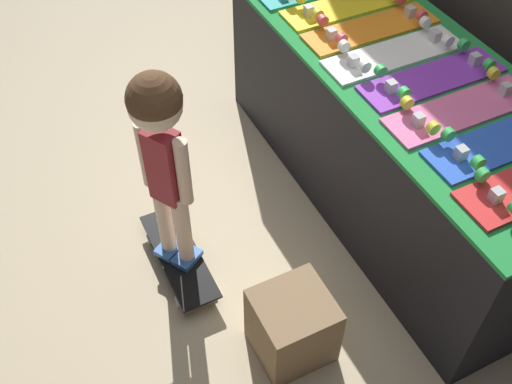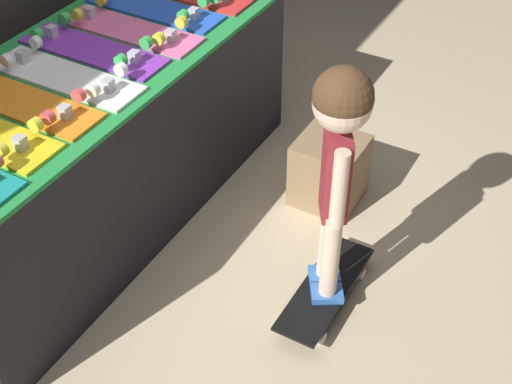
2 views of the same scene
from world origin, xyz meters
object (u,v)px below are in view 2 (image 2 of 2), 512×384
at_px(skateboard_orange_on_rack, 21,101).
at_px(skateboard_pink_on_rack, 130,28).
at_px(skateboard_purple_on_rack, 93,49).
at_px(storage_box, 329,171).
at_px(skateboard_blue_on_rack, 154,7).
at_px(child, 338,147).
at_px(skateboard_on_floor, 325,290).
at_px(skateboard_white_on_rack, 65,75).

relative_size(skateboard_orange_on_rack, skateboard_pink_on_rack, 1.00).
relative_size(skateboard_purple_on_rack, storage_box, 1.96).
distance_m(skateboard_purple_on_rack, skateboard_pink_on_rack, 0.23).
relative_size(skateboard_purple_on_rack, skateboard_blue_on_rack, 1.00).
height_order(child, storage_box, child).
distance_m(skateboard_on_floor, child, 0.75).
height_order(skateboard_pink_on_rack, storage_box, skateboard_pink_on_rack).
distance_m(skateboard_purple_on_rack, storage_box, 1.23).
relative_size(skateboard_blue_on_rack, skateboard_on_floor, 1.11).
distance_m(skateboard_purple_on_rack, skateboard_blue_on_rack, 0.45).
height_order(skateboard_purple_on_rack, child, child).
bearing_deg(skateboard_pink_on_rack, child, -106.55).
distance_m(skateboard_white_on_rack, skateboard_pink_on_rack, 0.45).
relative_size(skateboard_on_floor, storage_box, 1.76).
bearing_deg(skateboard_blue_on_rack, skateboard_orange_on_rack, -178.46).
distance_m(skateboard_on_floor, storage_box, 0.68).
bearing_deg(skateboard_orange_on_rack, storage_box, -43.91).
xyz_separation_m(skateboard_orange_on_rack, storage_box, (0.94, -0.91, -0.64)).
distance_m(skateboard_pink_on_rack, child, 1.23).
bearing_deg(skateboard_pink_on_rack, skateboard_white_on_rack, -177.79).
bearing_deg(skateboard_white_on_rack, skateboard_purple_on_rack, 10.87).
distance_m(skateboard_purple_on_rack, child, 1.21).
distance_m(skateboard_pink_on_rack, skateboard_blue_on_rack, 0.23).
height_order(skateboard_white_on_rack, storage_box, skateboard_white_on_rack).
relative_size(skateboard_pink_on_rack, child, 0.65).
bearing_deg(storage_box, child, -155.78).
distance_m(child, storage_box, 0.94).
distance_m(skateboard_purple_on_rack, skateboard_on_floor, 1.42).
relative_size(skateboard_white_on_rack, storage_box, 1.96).
xyz_separation_m(skateboard_pink_on_rack, skateboard_on_floor, (-0.35, -1.18, -0.74)).
bearing_deg(skateboard_purple_on_rack, storage_box, -62.11).
distance_m(skateboard_orange_on_rack, child, 1.23).
distance_m(skateboard_pink_on_rack, storage_box, 1.14).
bearing_deg(child, skateboard_blue_on_rack, 33.08).
bearing_deg(skateboard_on_floor, skateboard_pink_on_rack, 73.45).
xyz_separation_m(skateboard_purple_on_rack, skateboard_on_floor, (-0.13, -1.21, -0.74)).
relative_size(skateboard_pink_on_rack, skateboard_blue_on_rack, 1.00).
height_order(skateboard_orange_on_rack, skateboard_pink_on_rack, same).
height_order(skateboard_on_floor, child, child).
xyz_separation_m(skateboard_orange_on_rack, skateboard_pink_on_rack, (0.68, -0.00, 0.00)).
xyz_separation_m(skateboard_white_on_rack, child, (0.10, -1.16, 0.00)).
bearing_deg(skateboard_orange_on_rack, child, -74.60).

